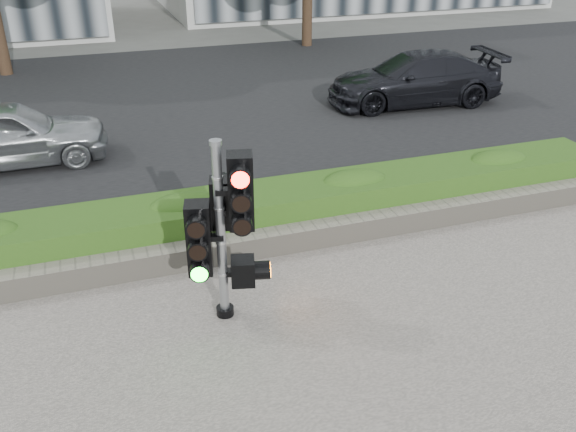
{
  "coord_description": "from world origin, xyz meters",
  "views": [
    {
      "loc": [
        -2.36,
        -5.5,
        4.6
      ],
      "look_at": [
        -0.28,
        0.6,
        1.29
      ],
      "focal_mm": 38.0,
      "sensor_mm": 36.0,
      "label": 1
    }
  ],
  "objects": [
    {
      "name": "ground",
      "position": [
        0.0,
        0.0,
        0.0
      ],
      "size": [
        120.0,
        120.0,
        0.0
      ],
      "primitive_type": "plane",
      "color": "#51514C",
      "rests_on": "ground"
    },
    {
      "name": "road",
      "position": [
        0.0,
        10.0,
        0.01
      ],
      "size": [
        60.0,
        13.0,
        0.02
      ],
      "primitive_type": "cube",
      "color": "black",
      "rests_on": "ground"
    },
    {
      "name": "curb",
      "position": [
        0.0,
        3.15,
        0.06
      ],
      "size": [
        60.0,
        0.25,
        0.12
      ],
      "primitive_type": "cube",
      "color": "gray",
      "rests_on": "ground"
    },
    {
      "name": "stone_wall",
      "position": [
        0.0,
        1.9,
        0.2
      ],
      "size": [
        12.0,
        0.32,
        0.34
      ],
      "primitive_type": "cube",
      "color": "gray",
      "rests_on": "sidewalk"
    },
    {
      "name": "hedge",
      "position": [
        0.0,
        2.55,
        0.37
      ],
      "size": [
        12.0,
        1.0,
        0.68
      ],
      "primitive_type": "cube",
      "color": "#558A2A",
      "rests_on": "sidewalk"
    },
    {
      "name": "traffic_signal",
      "position": [
        -1.07,
        0.65,
        1.3
      ],
      "size": [
        0.84,
        0.67,
        2.3
      ],
      "rotation": [
        0.0,
        0.0,
        -0.24
      ],
      "color": "black",
      "rests_on": "sidewalk"
    },
    {
      "name": "car_silver",
      "position": [
        -3.91,
        6.77,
        0.65
      ],
      "size": [
        3.74,
        1.55,
        1.27
      ],
      "primitive_type": "imported",
      "rotation": [
        0.0,
        0.0,
        1.58
      ],
      "color": "#A6A9AD",
      "rests_on": "road"
    },
    {
      "name": "car_dark",
      "position": [
        5.57,
        7.91,
        0.66
      ],
      "size": [
        4.54,
        2.16,
        1.28
      ],
      "primitive_type": "imported",
      "rotation": [
        0.0,
        0.0,
        -1.66
      ],
      "color": "black",
      "rests_on": "road"
    }
  ]
}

